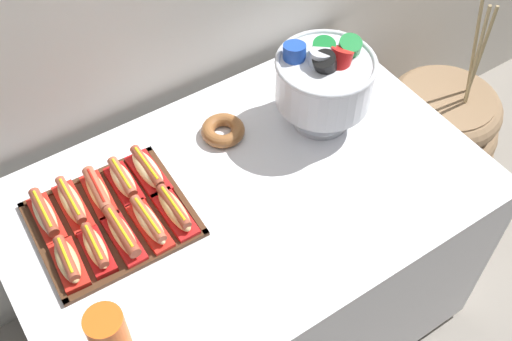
{
  "coord_description": "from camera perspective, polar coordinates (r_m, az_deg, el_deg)",
  "views": [
    {
      "loc": [
        -0.57,
        -0.91,
        2.16
      ],
      "look_at": [
        0.03,
        -0.01,
        0.85
      ],
      "focal_mm": 43.61,
      "sensor_mm": 36.0,
      "label": 1
    }
  ],
  "objects": [
    {
      "name": "hot_dog_9",
      "position": [
        1.78,
        -9.89,
        0.03
      ],
      "size": [
        0.07,
        0.18,
        0.06
      ],
      "color": "red",
      "rests_on": "serving_tray"
    },
    {
      "name": "floor_vase",
      "position": [
        2.62,
        15.74,
        1.94
      ],
      "size": [
        0.52,
        0.52,
        1.02
      ],
      "color": "#896B4C",
      "rests_on": "ground_plane"
    },
    {
      "name": "serving_tray",
      "position": [
        1.73,
        -13.06,
        -4.42
      ],
      "size": [
        0.42,
        0.37,
        0.01
      ],
      "color": "#472B19",
      "rests_on": "buffet_table"
    },
    {
      "name": "hot_dog_0",
      "position": [
        1.65,
        -16.87,
        -7.99
      ],
      "size": [
        0.08,
        0.16,
        0.06
      ],
      "color": "red",
      "rests_on": "serving_tray"
    },
    {
      "name": "hot_dog_4",
      "position": [
        1.68,
        -7.5,
        -3.63
      ],
      "size": [
        0.06,
        0.18,
        0.06
      ],
      "color": "red",
      "rests_on": "serving_tray"
    },
    {
      "name": "hot_dog_3",
      "position": [
        1.67,
        -9.8,
        -4.7
      ],
      "size": [
        0.06,
        0.18,
        0.06
      ],
      "color": "red",
      "rests_on": "serving_tray"
    },
    {
      "name": "donut",
      "position": [
        1.88,
        -3.05,
        3.69
      ],
      "size": [
        0.13,
        0.13,
        0.04
      ],
      "color": "brown",
      "rests_on": "buffet_table"
    },
    {
      "name": "hot_dog_1",
      "position": [
        1.65,
        -14.48,
        -6.92
      ],
      "size": [
        0.07,
        0.16,
        0.06
      ],
      "color": "#B21414",
      "rests_on": "serving_tray"
    },
    {
      "name": "hot_dog_2",
      "position": [
        1.65,
        -12.15,
        -5.74
      ],
      "size": [
        0.06,
        0.18,
        0.07
      ],
      "color": "red",
      "rests_on": "serving_tray"
    },
    {
      "name": "ground_plane",
      "position": [
        2.41,
        -0.64,
        -13.3
      ],
      "size": [
        10.0,
        10.0,
        0.0
      ],
      "primitive_type": "plane",
      "color": "gray"
    },
    {
      "name": "punch_bowl",
      "position": [
        1.83,
        6.29,
        8.42
      ],
      "size": [
        0.29,
        0.29,
        0.29
      ],
      "color": "silver",
      "rests_on": "buffet_table"
    },
    {
      "name": "hot_dog_5",
      "position": [
        1.75,
        -18.77,
        -3.92
      ],
      "size": [
        0.06,
        0.17,
        0.06
      ],
      "color": "red",
      "rests_on": "serving_tray"
    },
    {
      "name": "buffet_table",
      "position": [
        2.05,
        -0.74,
        -8.24
      ],
      "size": [
        1.34,
        0.86,
        0.77
      ],
      "color": "silver",
      "rests_on": "ground_plane"
    },
    {
      "name": "hot_dog_8",
      "position": [
        1.76,
        -12.08,
        -0.92
      ],
      "size": [
        0.07,
        0.16,
        0.06
      ],
      "color": "#B21414",
      "rests_on": "serving_tray"
    },
    {
      "name": "hot_dog_6",
      "position": [
        1.75,
        -16.52,
        -2.92
      ],
      "size": [
        0.06,
        0.18,
        0.06
      ],
      "color": "red",
      "rests_on": "serving_tray"
    },
    {
      "name": "hot_dog_7",
      "position": [
        1.76,
        -14.29,
        -1.94
      ],
      "size": [
        0.07,
        0.18,
        0.06
      ],
      "color": "red",
      "rests_on": "serving_tray"
    },
    {
      "name": "cup_stack",
      "position": [
        1.46,
        -13.25,
        -14.72
      ],
      "size": [
        0.09,
        0.09,
        0.18
      ],
      "color": "#EA5B19",
      "rests_on": "buffet_table"
    }
  ]
}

